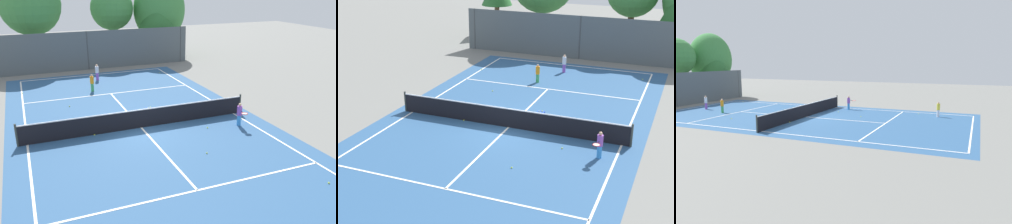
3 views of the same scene
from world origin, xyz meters
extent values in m
plane|color=slate|center=(0.00, 0.00, 0.00)|extent=(80.00, 80.00, 0.00)
cube|color=#2D5684|center=(0.00, 0.00, 0.00)|extent=(13.00, 25.00, 0.00)
cube|color=white|center=(-5.50, 0.00, 0.01)|extent=(0.10, 24.00, 0.01)
cube|color=white|center=(5.50, 0.00, 0.01)|extent=(0.10, 24.00, 0.01)
cube|color=white|center=(0.00, 12.00, 0.01)|extent=(11.00, 0.10, 0.01)
cube|color=white|center=(0.00, -6.40, 0.01)|extent=(11.00, 0.10, 0.01)
cube|color=white|center=(0.00, 6.40, 0.01)|extent=(11.00, 0.10, 0.01)
cube|color=white|center=(0.00, 0.00, 0.01)|extent=(0.10, 12.80, 0.01)
cylinder|color=#333833|center=(-5.90, 0.00, 0.55)|extent=(0.10, 0.10, 1.10)
cylinder|color=#333833|center=(5.90, 0.00, 0.55)|extent=(0.10, 0.10, 1.10)
cube|color=black|center=(0.00, 0.00, 0.47)|extent=(11.80, 0.03, 0.95)
cube|color=white|center=(0.00, 0.00, 0.97)|extent=(11.80, 0.04, 0.05)
cube|color=#515B60|center=(0.00, 14.00, 1.60)|extent=(18.00, 0.06, 3.20)
cylinder|color=#3F4447|center=(0.00, 14.00, 1.60)|extent=(0.12, 0.12, 3.20)
cylinder|color=#3F4447|center=(8.50, 14.00, 1.60)|extent=(0.12, 0.12, 3.20)
cylinder|color=brown|center=(7.03, 16.21, 1.30)|extent=(0.31, 0.31, 2.61)
cone|color=#2D6B33|center=(7.03, 16.21, 4.66)|extent=(3.70, 3.70, 4.11)
cylinder|color=brown|center=(-3.95, 17.22, 1.64)|extent=(0.44, 0.44, 3.29)
sphere|color=#3D8442|center=(-3.95, 17.22, 5.21)|extent=(5.13, 5.13, 5.13)
cylinder|color=brown|center=(3.06, 17.36, 1.62)|extent=(0.46, 0.46, 3.24)
sphere|color=#3D8442|center=(3.06, 17.36, 4.71)|extent=(3.93, 3.93, 3.93)
cylinder|color=brown|center=(7.69, 17.27, 1.11)|extent=(0.34, 0.34, 2.21)
ellipsoid|color=#3D8442|center=(7.69, 17.27, 4.47)|extent=(5.03, 4.55, 6.03)
cylinder|color=#3FA559|center=(-1.01, 7.43, 0.28)|extent=(0.20, 0.20, 0.55)
cylinder|color=orange|center=(-1.01, 7.43, 0.80)|extent=(0.25, 0.25, 0.48)
sphere|color=tan|center=(-1.01, 7.43, 1.11)|extent=(0.15, 0.15, 0.15)
cylinder|color=#388CD8|center=(4.81, -1.63, 0.28)|extent=(0.21, 0.21, 0.57)
cylinder|color=purple|center=(4.81, -1.63, 0.81)|extent=(0.26, 0.26, 0.49)
sphere|color=tan|center=(4.81, -1.63, 1.14)|extent=(0.15, 0.15, 0.15)
cylinder|color=black|center=(4.79, -1.91, 0.84)|extent=(0.05, 0.20, 0.03)
torus|color=red|center=(4.76, -2.15, 0.84)|extent=(0.36, 0.36, 0.03)
cylinder|color=silver|center=(4.76, -2.15, 0.84)|extent=(0.30, 0.30, 0.00)
cylinder|color=purple|center=(-0.08, 10.23, 0.29)|extent=(0.21, 0.21, 0.57)
cylinder|color=silver|center=(-0.08, 10.23, 0.82)|extent=(0.26, 0.26, 0.50)
sphere|color=tan|center=(-0.08, 10.23, 1.15)|extent=(0.15, 0.15, 0.15)
cube|color=blue|center=(1.07, 1.70, 0.18)|extent=(0.37, 0.38, 0.36)
sphere|color=#CCE533|center=(1.00, 1.70, 0.39)|extent=(0.07, 0.07, 0.07)
sphere|color=#CCE533|center=(1.15, 1.76, 0.39)|extent=(0.07, 0.07, 0.07)
sphere|color=#CCE533|center=(-5.47, 8.65, 0.03)|extent=(0.07, 0.07, 0.07)
sphere|color=#CCE533|center=(-2.42, -0.08, 0.03)|extent=(0.07, 0.07, 0.07)
sphere|color=#CCE533|center=(-1.70, 0.34, 0.03)|extent=(0.07, 0.07, 0.07)
sphere|color=#CCE533|center=(1.71, -3.92, 0.03)|extent=(0.07, 0.07, 0.07)
sphere|color=#CCE533|center=(5.08, 10.48, 0.03)|extent=(0.07, 0.07, 0.07)
sphere|color=#CCE533|center=(-2.94, 4.73, 0.03)|extent=(0.07, 0.07, 0.07)
sphere|color=#CCE533|center=(3.11, -1.37, 0.03)|extent=(0.07, 0.07, 0.07)
sphere|color=#CCE533|center=(4.73, -7.85, 0.03)|extent=(0.07, 0.07, 0.07)
camera|label=1|loc=(-5.27, -16.41, 7.11)|focal=38.70mm
camera|label=2|loc=(8.09, -20.23, 9.28)|focal=51.56mm
camera|label=3|loc=(-21.14, -12.24, 4.37)|focal=33.90mm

